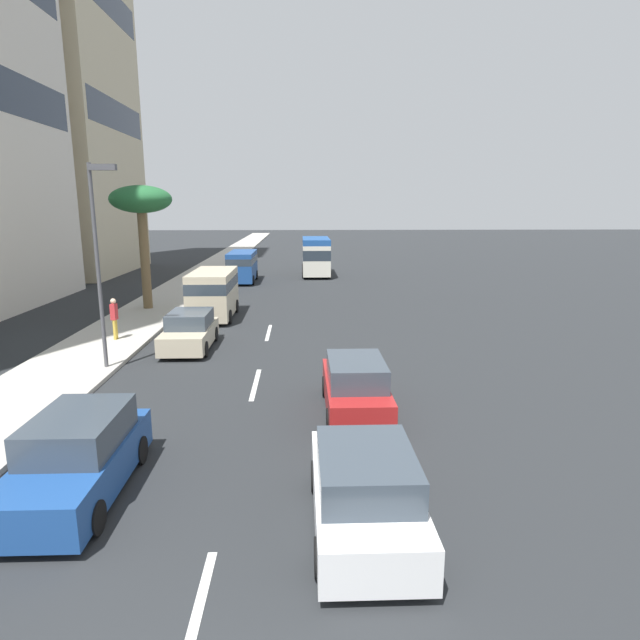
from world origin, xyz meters
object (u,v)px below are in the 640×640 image
car_fourth (190,331)px  van_sixth (213,291)px  pedestrian_near_lamp (114,317)px  car_third (78,458)px  van_lead (242,265)px  minibus_second (316,255)px  car_seventh (355,387)px  street_lamp (99,245)px  car_fifth (365,491)px  palm_tree (141,204)px

car_fourth → van_sixth: 6.26m
pedestrian_near_lamp → car_third: bearing=-159.4°
van_lead → pedestrian_near_lamp: (-18.87, 3.54, -0.20)m
van_lead → minibus_second: bearing=122.8°
car_seventh → street_lamp: bearing=63.2°
minibus_second → car_fourth: (-23.77, 5.97, -1.01)m
street_lamp → car_fourth: bearing=-37.7°
car_third → pedestrian_near_lamp: pedestrian_near_lamp is taller
minibus_second → car_fifth: minibus_second is taller
car_third → car_fourth: (11.53, 0.07, -0.07)m
car_third → car_seventh: car_third is taller
minibus_second → car_third: (-35.30, 5.90, -0.95)m
car_third → van_sixth: (17.75, 0.06, 0.64)m
minibus_second → van_sixth: size_ratio=1.25×
pedestrian_near_lamp → street_lamp: bearing=-159.4°
car_fourth → car_seventh: size_ratio=0.95×
car_fourth → pedestrian_near_lamp: pedestrian_near_lamp is taller
car_fourth → car_fifth: 14.21m
minibus_second → street_lamp: street_lamp is taller
car_seventh → pedestrian_near_lamp: size_ratio=2.39×
van_sixth → pedestrian_near_lamp: (-5.12, 3.48, -0.28)m
van_lead → van_sixth: bearing=-0.3°
minibus_second → car_seventh: size_ratio=1.42×
minibus_second → street_lamp: size_ratio=0.86×
minibus_second → car_third: size_ratio=1.39×
car_third → car_seventh: size_ratio=1.02×
pedestrian_near_lamp → palm_tree: 8.81m
car_seventh → palm_tree: size_ratio=0.63×
car_fifth → car_seventh: car_seventh is taller
car_fourth → van_sixth: bearing=179.9°
car_third → car_seventh: 7.46m
street_lamp → van_lead: bearing=-6.0°
minibus_second → car_fourth: bearing=165.9°
car_fourth → street_lamp: 5.38m
van_lead → car_third: 31.51m
car_fourth → car_seventh: 9.62m
van_lead → palm_tree: 13.10m
van_lead → palm_tree: size_ratio=0.78×
car_fourth → pedestrian_near_lamp: (1.10, 3.47, 0.43)m
palm_tree → car_third: bearing=-168.2°
car_seventh → street_lamp: street_lamp is taller
van_lead → car_seventh: (-27.30, -6.16, -0.59)m
car_third → car_seventh: (4.20, -6.17, -0.03)m
van_sixth → pedestrian_near_lamp: 6.19m
van_lead → car_fifth: bearing=9.9°
minibus_second → van_sixth: (-17.55, 5.96, -0.31)m
car_third → street_lamp: (8.53, 2.39, 3.74)m
palm_tree → street_lamp: bearing=-171.1°
car_seventh → car_fifth: bearing=176.0°
car_fourth → van_sixth: van_sixth is taller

